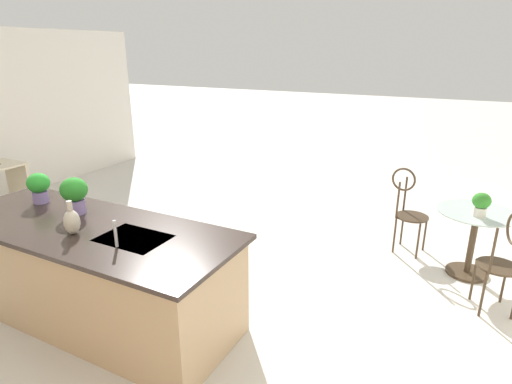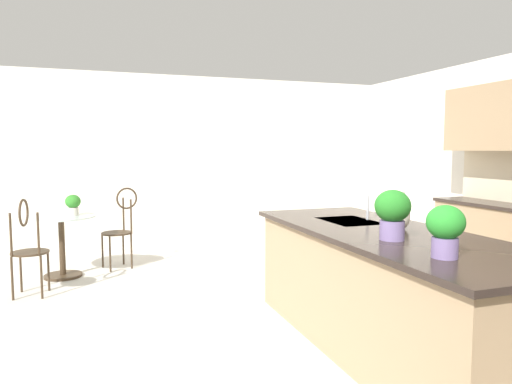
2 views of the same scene
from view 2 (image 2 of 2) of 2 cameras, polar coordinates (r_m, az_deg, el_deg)
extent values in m
plane|color=beige|center=(3.81, 1.41, -18.54)|extent=(40.00, 40.00, 0.00)
cube|color=silver|center=(7.62, -9.97, 3.74)|extent=(0.12, 7.80, 2.70)
cube|color=tan|center=(3.78, 15.51, -11.80)|extent=(2.70, 0.96, 0.88)
cube|color=#2D231E|center=(3.68, 15.69, -4.92)|extent=(2.80, 1.06, 0.04)
cube|color=#B2B5BA|center=(4.13, 11.31, -3.66)|extent=(0.56, 0.40, 0.03)
cylinder|color=#3D2D1E|center=(6.19, -22.45, -9.39)|extent=(0.44, 0.44, 0.03)
cylinder|color=#3D2D1E|center=(6.12, -22.57, -6.10)|extent=(0.07, 0.07, 0.69)
cylinder|color=#B2C6C1|center=(6.06, -22.68, -2.81)|extent=(0.80, 0.80, 0.01)
cylinder|color=#3D2D1E|center=(6.18, -17.36, -7.26)|extent=(0.03, 0.03, 0.45)
cylinder|color=#3D2D1E|center=(6.44, -18.20, -6.78)|extent=(0.03, 0.03, 0.45)
cylinder|color=#3D2D1E|center=(6.28, -14.94, -7.00)|extent=(0.03, 0.03, 0.45)
cylinder|color=#3D2D1E|center=(6.54, -15.87, -6.55)|extent=(0.03, 0.03, 0.45)
cylinder|color=#3D2D1E|center=(6.32, -16.65, -4.81)|extent=(0.48, 0.48, 0.02)
cylinder|color=#3D2D1E|center=(6.22, -14.98, -2.92)|extent=(0.03, 0.03, 0.45)
cylinder|color=#3D2D1E|center=(6.46, -15.85, -2.64)|extent=(0.03, 0.03, 0.45)
torus|color=#3D2D1E|center=(6.31, -15.47, -0.75)|extent=(0.11, 0.28, 0.28)
cylinder|color=#3D2D1E|center=(5.69, -26.74, -8.66)|extent=(0.03, 0.03, 0.45)
cylinder|color=#3D2D1E|center=(5.62, -23.97, -8.72)|extent=(0.03, 0.03, 0.45)
cylinder|color=#3D2D1E|center=(5.43, -27.58, -9.34)|extent=(0.03, 0.03, 0.45)
cylinder|color=#3D2D1E|center=(5.36, -24.68, -9.43)|extent=(0.03, 0.03, 0.45)
cylinder|color=#3D2D1E|center=(5.47, -25.84, -6.64)|extent=(0.43, 0.43, 0.02)
cylinder|color=#3D2D1E|center=(5.33, -27.71, -4.68)|extent=(0.03, 0.03, 0.45)
cylinder|color=#3D2D1E|center=(5.26, -25.00, -4.69)|extent=(0.03, 0.03, 0.45)
torus|color=#3D2D1E|center=(5.26, -26.47, -2.27)|extent=(0.28, 0.07, 0.28)
cylinder|color=#B2B5BA|center=(4.21, 13.45, -1.82)|extent=(0.02, 0.02, 0.22)
cylinder|color=beige|center=(6.06, -21.38, -2.22)|extent=(0.12, 0.12, 0.10)
ellipsoid|color=#318229|center=(6.04, -21.42, -1.07)|extent=(0.18, 0.18, 0.16)
cylinder|color=#7A669E|center=(3.32, 16.25, -4.49)|extent=(0.17, 0.17, 0.13)
ellipsoid|color=#257923|center=(3.30, 16.32, -1.65)|extent=(0.24, 0.24, 0.22)
cylinder|color=#7A669E|center=(2.88, 22.01, -6.31)|extent=(0.15, 0.15, 0.12)
ellipsoid|color=#28902C|center=(2.85, 22.11, -3.43)|extent=(0.21, 0.21, 0.20)
ellipsoid|color=#BCB29E|center=(3.79, 17.33, -2.76)|extent=(0.13, 0.13, 0.21)
cylinder|color=#BCB29E|center=(3.78, 17.39, -0.60)|extent=(0.04, 0.04, 0.08)
camera|label=1|loc=(7.34, 17.95, 11.52)|focal=29.60mm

